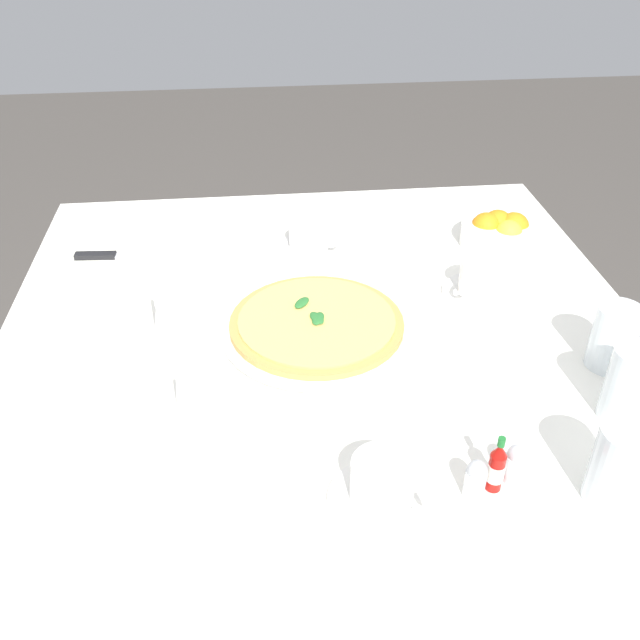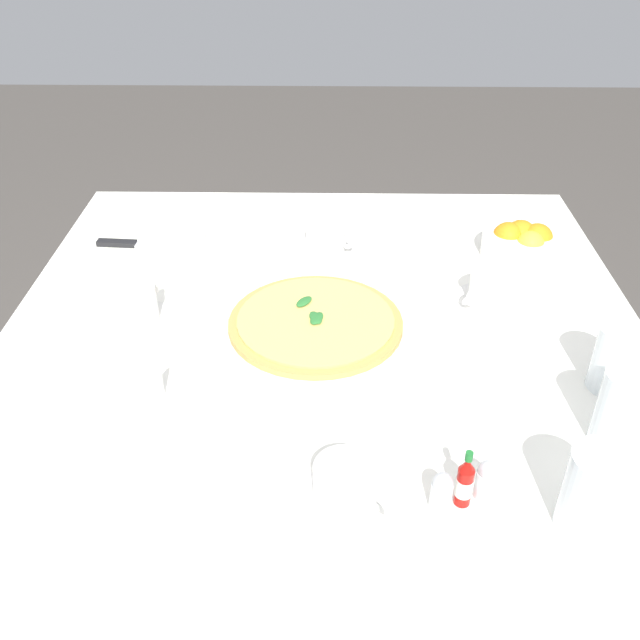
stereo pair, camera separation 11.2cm
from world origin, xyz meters
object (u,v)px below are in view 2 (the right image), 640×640
coffee_cup_near_right (346,489)px  dinner_knife (143,245)px  pizza_plate (316,329)px  water_glass_near_left (616,363)px  coffee_cup_left_edge (325,237)px  pizza (316,322)px  coffee_cup_right_edge (134,308)px  hot_sauce_bottle (465,482)px  salt_shaker (486,481)px  menu_card (145,399)px  water_glass_center_back (621,413)px  citrus_bowl (522,243)px  napkin_folded (142,251)px  coffee_cup_back_corner (491,290)px  water_glass_far_left (593,495)px  pepper_shaker (441,494)px

coffee_cup_near_right → dinner_knife: bearing=122.0°
pizza_plate → water_glass_near_left: water_glass_near_left is taller
coffee_cup_left_edge → pizza: bearing=-92.5°
coffee_cup_right_edge → water_glass_near_left: 0.74m
pizza_plate → hot_sauce_bottle: size_ratio=3.68×
water_glass_near_left → pizza_plate: bearing=164.2°
coffee_cup_right_edge → hot_sauce_bottle: (0.48, -0.37, 0.00)m
dinner_knife → salt_shaker: size_ratio=3.48×
dinner_knife → menu_card: menu_card is taller
salt_shaker → coffee_cup_right_edge: bearing=144.8°
water_glass_center_back → citrus_bowl: (-0.01, 0.50, -0.02)m
coffee_cup_near_right → menu_card: coffee_cup_near_right is taller
coffee_cup_left_edge → coffee_cup_near_right: 0.63m
coffee_cup_left_edge → citrus_bowl: size_ratio=0.87×
coffee_cup_near_right → napkin_folded: 0.72m
citrus_bowl → menu_card: 0.77m
coffee_cup_right_edge → coffee_cup_back_corner: 0.60m
coffee_cup_right_edge → salt_shaker: coffee_cup_right_edge is taller
pizza_plate → coffee_cup_back_corner: 0.31m
coffee_cup_near_right → salt_shaker: (0.17, 0.02, -0.00)m
water_glass_far_left → pepper_shaker: 0.17m
coffee_cup_left_edge → hot_sauce_bottle: (0.17, -0.62, 0.01)m
pizza → salt_shaker: salt_shaker is taller
coffee_cup_right_edge → coffee_cup_left_edge: bearing=39.9°
napkin_folded → hot_sauce_bottle: (0.52, -0.60, 0.02)m
water_glass_center_back → pepper_shaker: bearing=-154.1°
pizza_plate → pizza: 0.01m
coffee_cup_right_edge → napkin_folded: (-0.04, 0.23, -0.02)m
pizza → citrus_bowl: citrus_bowl is taller
coffee_cup_near_right → water_glass_far_left: bearing=-4.9°
salt_shaker → pizza: bearing=122.4°
salt_shaker → pepper_shaker: (-0.06, -0.02, 0.00)m
coffee_cup_back_corner → pepper_shaker: (-0.14, -0.45, -0.00)m
dinner_knife → hot_sauce_bottle: hot_sauce_bottle is taller
coffee_cup_right_edge → salt_shaker: bearing=-35.2°
pizza → pepper_shaker: bearing=-66.3°
citrus_bowl → pepper_shaker: bearing=-110.5°
coffee_cup_left_edge → dinner_knife: bearing=-175.6°
water_glass_far_left → citrus_bowl: 0.65m
coffee_cup_right_edge → pepper_shaker: 0.59m
pizza → pepper_shaker: size_ratio=4.95×
pizza_plate → pepper_shaker: bearing=-66.3°
pizza → coffee_cup_back_corner: bearing=17.6°
coffee_cup_right_edge → hot_sauce_bottle: bearing=-37.5°
coffee_cup_near_right → hot_sauce_bottle: hot_sauce_bottle is taller
water_glass_far_left → pepper_shaker: size_ratio=1.95×
water_glass_center_back → pizza: bearing=149.6°
pizza → dinner_knife: bearing=142.7°
pizza → coffee_cup_back_corner: coffee_cup_back_corner is taller
water_glass_far_left → dinner_knife: (-0.66, 0.63, -0.03)m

